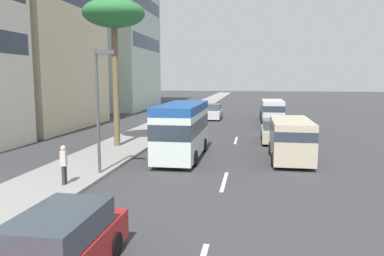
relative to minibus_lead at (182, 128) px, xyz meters
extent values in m
plane|color=#38383A|center=(14.59, -2.78, -1.71)|extent=(198.00, 198.00, 0.00)
cube|color=gray|center=(14.59, 4.58, -1.63)|extent=(162.00, 3.78, 0.15)
cube|color=silver|center=(-4.61, -2.78, -1.70)|extent=(3.20, 0.16, 0.01)
cube|color=silver|center=(6.61, -2.78, -1.70)|extent=(3.20, 0.16, 0.01)
cube|color=silver|center=(0.00, 0.00, -0.26)|extent=(6.77, 2.13, 2.43)
cube|color=#1E4C93|center=(0.00, 0.00, 1.18)|extent=(6.77, 2.13, 0.46)
cube|color=#28333D|center=(0.00, 0.00, 0.20)|extent=(6.78, 2.14, 0.81)
cylinder|color=black|center=(-1.96, -1.01, -1.29)|extent=(0.84, 0.26, 0.84)
cylinder|color=black|center=(-1.96, 1.01, -1.29)|extent=(0.84, 0.26, 0.84)
cylinder|color=black|center=(1.96, -1.01, -1.29)|extent=(0.84, 0.26, 0.84)
cylinder|color=black|center=(1.96, 1.01, -1.29)|extent=(0.84, 0.26, 0.84)
cube|color=silver|center=(15.09, -5.80, -0.36)|extent=(5.19, 1.90, 2.30)
cube|color=#2D3842|center=(15.09, -5.80, 0.15)|extent=(5.20, 1.90, 0.55)
cylinder|color=black|center=(16.65, -4.90, -1.35)|extent=(0.72, 0.24, 0.72)
cylinder|color=black|center=(16.65, -6.71, -1.35)|extent=(0.72, 0.24, 0.72)
cylinder|color=black|center=(13.54, -4.90, -1.35)|extent=(0.72, 0.24, 0.72)
cylinder|color=black|center=(13.54, -6.71, -1.35)|extent=(0.72, 0.24, 0.72)
cube|color=#38424C|center=(-13.37, 0.26, -0.43)|extent=(2.63, 1.59, 0.64)
cylinder|color=black|center=(-12.12, -0.53, -1.39)|extent=(0.64, 0.22, 0.64)
cylinder|color=black|center=(-12.12, 1.06, -1.39)|extent=(0.64, 0.22, 0.64)
cube|color=beige|center=(0.27, -6.07, -0.46)|extent=(5.27, 2.07, 2.10)
cube|color=#2D3842|center=(0.27, -6.07, 0.00)|extent=(5.28, 2.08, 0.50)
cylinder|color=black|center=(1.85, -5.09, -1.35)|extent=(0.72, 0.24, 0.72)
cylinder|color=black|center=(1.85, -7.06, -1.35)|extent=(0.72, 0.24, 0.72)
cylinder|color=black|center=(-1.31, -5.09, -1.35)|extent=(0.72, 0.24, 0.72)
cylinder|color=black|center=(-1.31, -7.06, -1.35)|extent=(0.72, 0.24, 0.72)
cube|color=beige|center=(6.41, -5.50, -1.13)|extent=(4.43, 1.73, 0.80)
cube|color=#38424C|center=(6.19, -5.50, -0.40)|extent=(2.43, 1.59, 0.66)
cylinder|color=black|center=(7.78, -4.70, -1.39)|extent=(0.64, 0.22, 0.64)
cylinder|color=black|center=(7.78, -6.30, -1.39)|extent=(0.64, 0.22, 0.64)
cylinder|color=black|center=(5.04, -4.70, -1.39)|extent=(0.64, 0.22, 0.64)
cylinder|color=black|center=(5.04, -6.30, -1.39)|extent=(0.64, 0.22, 0.64)
cube|color=silver|center=(20.41, 0.42, -1.11)|extent=(4.09, 1.84, 0.84)
cube|color=#38424C|center=(20.61, 0.42, -0.35)|extent=(2.25, 1.69, 0.69)
cylinder|color=black|center=(19.14, -0.43, -1.39)|extent=(0.64, 0.22, 0.64)
cylinder|color=black|center=(19.14, 1.26, -1.39)|extent=(0.64, 0.22, 0.64)
cylinder|color=black|center=(21.67, -0.43, -1.39)|extent=(0.64, 0.22, 0.64)
cylinder|color=black|center=(21.67, 1.26, -1.39)|extent=(0.64, 0.22, 0.64)
cube|color=black|center=(21.41, -5.73, -1.13)|extent=(4.15, 1.88, 0.81)
cube|color=#38424C|center=(21.20, -5.73, -0.39)|extent=(2.28, 1.73, 0.67)
cylinder|color=black|center=(22.69, -4.87, -1.39)|extent=(0.64, 0.22, 0.64)
cylinder|color=black|center=(22.69, -6.60, -1.39)|extent=(0.64, 0.22, 0.64)
cylinder|color=black|center=(20.12, -4.87, -1.39)|extent=(0.64, 0.22, 0.64)
cylinder|color=black|center=(20.12, -6.60, -1.39)|extent=(0.64, 0.22, 0.64)
cylinder|color=#333338|center=(-6.72, 3.75, -1.16)|extent=(0.14, 0.14, 0.80)
cylinder|color=#333338|center=(-6.56, 3.75, -1.16)|extent=(0.14, 0.14, 0.80)
cube|color=beige|center=(-6.64, 3.75, -0.44)|extent=(0.36, 0.29, 0.63)
sphere|color=beige|center=(-6.64, 3.75, -0.02)|extent=(0.22, 0.22, 0.22)
cylinder|color=brown|center=(2.39, 4.81, 2.38)|extent=(0.39, 0.39, 7.88)
ellipsoid|color=#2D7238|center=(2.39, 4.81, 6.91)|extent=(3.91, 3.91, 1.76)
cylinder|color=#4C4C51|center=(-4.54, 3.09, 1.30)|extent=(0.14, 0.14, 5.72)
cube|color=#4C4C51|center=(-4.54, 2.64, 4.01)|extent=(0.24, 0.90, 0.20)
cube|color=#2D3847|center=(33.12, 11.40, 7.91)|extent=(13.77, 0.08, 1.91)
cube|color=#2D3847|center=(33.12, 11.40, 13.40)|extent=(13.77, 0.08, 1.91)
camera|label=1|loc=(-20.81, -3.97, 2.85)|focal=35.05mm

